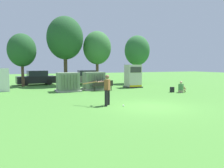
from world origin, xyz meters
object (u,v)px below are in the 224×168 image
transformer_mid_west (94,81)px  generator_enclosure (133,76)px  sports_ball (123,106)px  parked_car_leftmost (36,78)px  transformer_west (68,82)px  batter (106,88)px  seated_spectator (181,88)px  parked_car_left_of_center (86,77)px  park_bench (103,85)px  backpack (172,90)px

transformer_mid_west → generator_enclosure: generator_enclosure is taller
transformer_mid_west → sports_ball: 8.61m
sports_ball → parked_car_leftmost: bearing=102.7°
transformer_west → generator_enclosure: (6.72, 0.73, 0.35)m
transformer_mid_west → batter: (-1.80, -7.87, 0.19)m
seated_spectator → parked_car_left_of_center: bearing=113.4°
park_bench → seated_spectator: 6.67m
batter → sports_ball: bearing=-39.6°
transformer_west → park_bench: 3.05m
transformer_west → seated_spectator: 9.63m
batter → sports_ball: 1.37m
generator_enclosure → park_bench: (-3.80, -1.57, -0.60)m
sports_ball → seated_spectator: size_ratio=0.09×
generator_enclosure → backpack: 4.95m
generator_enclosure → seated_spectator: generator_enclosure is taller
park_bench → parked_car_leftmost: (-5.02, 8.47, 0.22)m
backpack → parked_car_leftmost: parked_car_leftmost is taller
transformer_mid_west → backpack: (5.45, -4.39, -0.57)m
generator_enclosure → parked_car_left_of_center: 6.96m
park_bench → parked_car_left_of_center: bearing=84.8°
park_bench → backpack: size_ratio=4.11×
generator_enclosure → seated_spectator: bearing=-70.4°
sports_ball → transformer_west: bearing=100.1°
backpack → parked_car_leftmost: (-10.02, 11.61, 0.54)m
transformer_west → generator_enclosure: size_ratio=0.91×
generator_enclosure → parked_car_leftmost: 11.20m
sports_ball → parked_car_leftmost: size_ratio=0.02×
park_bench → batter: 7.00m
parked_car_leftmost → seated_spectator: bearing=-48.5°
generator_enclosure → parked_car_left_of_center: size_ratio=0.54×
transformer_mid_west → backpack: transformer_mid_west is taller
park_bench → parked_car_left_of_center: 7.83m
transformer_mid_west → sports_ball: (-1.02, -8.51, -0.74)m
batter → generator_enclosure: bearing=53.6°
backpack → parked_car_left_of_center: 11.76m
sports_ball → backpack: 7.68m
backpack → parked_car_leftmost: bearing=130.8°
transformer_mid_west → parked_car_leftmost: size_ratio=0.48×
transformer_mid_west → backpack: 7.02m
transformer_west → backpack: size_ratio=4.77×
parked_car_leftmost → parked_car_left_of_center: same height
park_bench → batter: batter is taller
transformer_mid_west → park_bench: (0.45, -1.26, -0.25)m
batter → parked_car_left_of_center: bearing=78.4°
batter → seated_spectator: bearing=21.2°
generator_enclosure → batter: (-6.04, -8.19, -0.16)m
parked_car_left_of_center → parked_car_leftmost: bearing=173.3°
park_bench → sports_ball: 7.42m
transformer_mid_west → parked_car_leftmost: 8.54m
park_bench → transformer_west: bearing=163.9°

